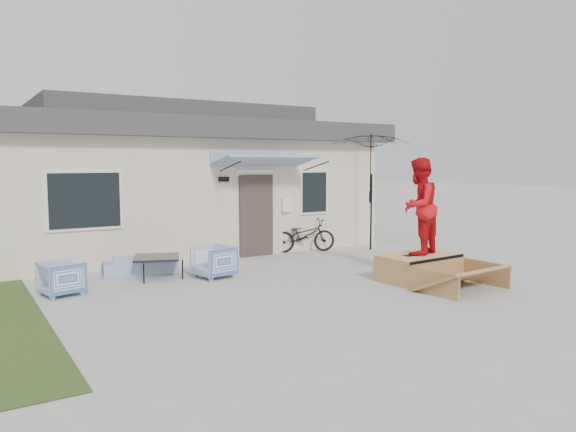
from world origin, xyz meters
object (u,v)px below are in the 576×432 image
loveseat (140,261)px  skater (419,205)px  armchair_left (62,276)px  skateboard (418,254)px  bicycle (304,232)px  coffee_table (157,267)px  skate_ramp (419,268)px  patio_umbrella (371,187)px  armchair_right (214,260)px

loveseat → skater: 6.01m
armchair_left → skateboard: size_ratio=0.94×
loveseat → bicycle: (4.65, 0.61, 0.24)m
armchair_left → coffee_table: armchair_left is taller
armchair_left → skate_ramp: armchair_left is taller
bicycle → skater: size_ratio=0.87×
bicycle → skate_ramp: (0.02, -4.22, -0.29)m
loveseat → bicycle: bicycle is taller
armchair_left → bicycle: bicycle is taller
patio_umbrella → skater: 3.93m
armchair_left → bicycle: size_ratio=0.41×
armchair_left → skater: skater is taller
skater → skateboard: bearing=70.3°
patio_umbrella → skateboard: 4.11m
armchair_right → skateboard: size_ratio=1.01×
patio_umbrella → armchair_right: bearing=-168.4°
bicycle → skateboard: 4.17m
coffee_table → armchair_left: bearing=-164.0°
armchair_left → skate_ramp: size_ratio=0.34×
armchair_right → skater: 4.39m
armchair_right → patio_umbrella: 5.50m
bicycle → skater: skater is taller
loveseat → coffee_table: size_ratio=1.70×
loveseat → armchair_right: bearing=146.5°
armchair_left → coffee_table: bearing=-85.9°
patio_umbrella → skater: bearing=-116.6°
loveseat → skate_ramp: size_ratio=0.75×
coffee_table → bicycle: bearing=13.9°
skate_ramp → skater: skater is taller
loveseat → skate_ramp: loveseat is taller
loveseat → bicycle: size_ratio=0.91×
bicycle → skate_ramp: bicycle is taller
bicycle → skater: 4.29m
armchair_left → bicycle: 6.63m
skate_ramp → skater: (-0.00, 0.05, 1.29)m
armchair_left → bicycle: (6.42, 1.67, 0.20)m
armchair_right → coffee_table: (-1.02, 0.63, -0.15)m
armchair_right → skate_ramp: armchair_right is taller
armchair_left → coffee_table: size_ratio=0.77×
skateboard → skater: 1.01m
patio_umbrella → skate_ramp: bearing=-116.2°
bicycle → patio_umbrella: (1.78, -0.66, 1.20)m
armchair_left → skate_ramp: 6.93m
armchair_left → skate_ramp: (6.44, -2.55, -0.09)m
armchair_left → patio_umbrella: size_ratio=0.30×
coffee_table → skateboard: 5.43m
armchair_left → skateboard: armchair_left is taller
skate_ramp → skateboard: bearing=90.0°
armchair_right → skateboard: 4.23m
loveseat → skateboard: (4.67, -3.56, 0.24)m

